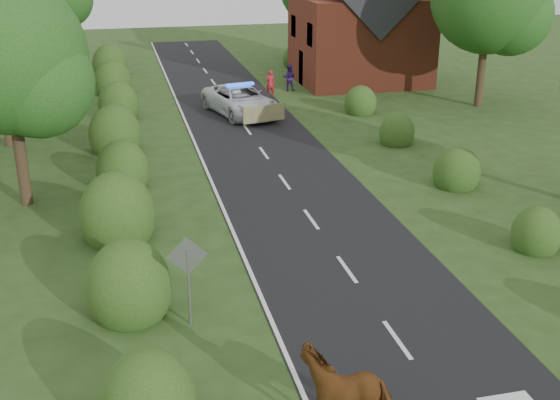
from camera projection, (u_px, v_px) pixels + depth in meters
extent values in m
plane|color=#2D4219|center=(397.00, 340.00, 17.76)|extent=(120.00, 120.00, 0.00)
cube|color=black|center=(269.00, 160.00, 31.33)|extent=(6.00, 70.00, 0.02)
cube|color=white|center=(397.00, 340.00, 17.75)|extent=(0.12, 1.80, 0.01)
cube|color=white|center=(347.00, 269.00, 21.37)|extent=(0.12, 1.80, 0.01)
cube|color=white|center=(311.00, 219.00, 24.99)|extent=(0.12, 1.80, 0.01)
cube|color=white|center=(285.00, 182.00, 28.61)|extent=(0.12, 1.80, 0.01)
cube|color=white|center=(264.00, 153.00, 32.23)|extent=(0.12, 1.80, 0.01)
cube|color=white|center=(247.00, 130.00, 35.85)|extent=(0.12, 1.80, 0.01)
cube|color=white|center=(234.00, 111.00, 39.47)|extent=(0.12, 1.80, 0.01)
cube|color=white|center=(223.00, 95.00, 43.09)|extent=(0.12, 1.80, 0.01)
cube|color=white|center=(213.00, 82.00, 46.71)|extent=(0.12, 1.80, 0.01)
cube|color=white|center=(205.00, 71.00, 50.33)|extent=(0.12, 1.80, 0.01)
cube|color=white|center=(198.00, 61.00, 53.95)|extent=(0.12, 1.80, 0.01)
cube|color=white|center=(192.00, 52.00, 57.57)|extent=(0.12, 1.80, 0.01)
cube|color=white|center=(187.00, 45.00, 61.19)|extent=(0.12, 1.80, 0.01)
cube|color=white|center=(204.00, 164.00, 30.70)|extent=(0.12, 70.00, 0.01)
cube|color=white|center=(505.00, 399.00, 15.52)|extent=(1.20, 0.35, 0.01)
ellipsoid|color=#214411|center=(129.00, 288.00, 18.80)|extent=(2.30, 2.41, 2.70)
ellipsoid|color=#214411|center=(117.00, 215.00, 23.25)|extent=(2.50, 2.62, 3.00)
ellipsoid|color=#214411|center=(123.00, 171.00, 27.89)|extent=(2.10, 2.20, 2.50)
ellipsoid|color=#214411|center=(115.00, 135.00, 32.34)|extent=(2.40, 2.52, 2.80)
ellipsoid|color=#214411|center=(119.00, 105.00, 37.86)|extent=(2.20, 2.31, 2.60)
ellipsoid|color=#214411|center=(113.00, 82.00, 43.23)|extent=(2.30, 2.41, 2.70)
ellipsoid|color=#214411|center=(110.00, 64.00, 48.63)|extent=(2.40, 2.52, 2.80)
ellipsoid|color=#214411|center=(536.00, 234.00, 22.57)|extent=(1.60, 1.68, 1.90)
ellipsoid|color=#214411|center=(457.00, 172.00, 28.03)|extent=(1.90, 2.00, 2.10)
ellipsoid|color=#214411|center=(397.00, 133.00, 33.44)|extent=(1.70, 1.78, 2.00)
ellipsoid|color=#214411|center=(361.00, 103.00, 38.94)|extent=(1.80, 1.89, 2.00)
ellipsoid|color=#214411|center=(294.00, 59.00, 51.56)|extent=(1.70, 1.78, 2.00)
cylinder|color=#332316|center=(20.00, 153.00, 25.74)|extent=(0.44, 0.44, 3.96)
sphere|color=#155115|center=(6.00, 55.00, 24.42)|extent=(5.60, 5.60, 5.60)
sphere|color=#3C6625|center=(38.00, 82.00, 24.45)|extent=(3.92, 3.92, 3.92)
cylinder|color=#332316|center=(5.00, 107.00, 32.69)|extent=(0.44, 0.44, 3.74)
sphere|color=#3C6625|center=(18.00, 53.00, 31.46)|extent=(3.92, 3.92, 3.92)
sphere|color=#3C6625|center=(9.00, 2.00, 39.65)|extent=(4.76, 4.76, 4.76)
cylinder|color=#332316|center=(53.00, 38.00, 50.92)|extent=(0.44, 0.44, 4.18)
cylinder|color=#332316|center=(481.00, 68.00, 39.89)|extent=(0.44, 0.44, 4.40)
sphere|color=#3C6625|center=(512.00, 15.00, 38.45)|extent=(4.48, 4.48, 4.48)
cylinder|color=#332316|center=(318.00, 35.00, 53.37)|extent=(0.44, 0.44, 3.96)
cylinder|color=gray|center=(189.00, 287.00, 18.09)|extent=(0.08, 0.08, 2.20)
cube|color=gray|center=(187.00, 256.00, 17.76)|extent=(1.06, 0.04, 1.06)
cube|color=brown|center=(360.00, 40.00, 45.95)|extent=(8.00, 7.00, 5.50)
imported|color=#5D3310|center=(346.00, 393.00, 14.50)|extent=(2.43, 1.64, 1.58)
imported|color=silver|center=(240.00, 100.00, 38.54)|extent=(3.99, 6.21, 1.59)
cube|color=yellow|center=(264.00, 113.00, 36.19)|extent=(2.32, 0.65, 0.88)
cube|color=blue|center=(240.00, 85.00, 38.22)|extent=(1.61, 0.67, 0.14)
imported|color=red|center=(270.00, 83.00, 42.66)|extent=(0.61, 0.43, 1.60)
imported|color=#2B1353|center=(289.00, 78.00, 44.09)|extent=(0.99, 0.91, 1.65)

